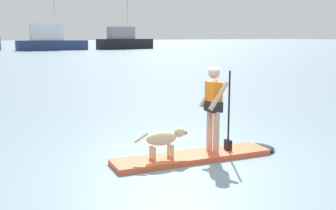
{
  "coord_description": "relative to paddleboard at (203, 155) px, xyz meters",
  "views": [
    {
      "loc": [
        -3.86,
        -6.4,
        2.33
      ],
      "look_at": [
        0.0,
        1.0,
        0.9
      ],
      "focal_mm": 43.38,
      "sensor_mm": 36.0,
      "label": 1
    }
  ],
  "objects": [
    {
      "name": "dog",
      "position": [
        -0.81,
        0.06,
        0.41
      ],
      "size": [
        1.06,
        0.26,
        0.54
      ],
      "color": "#CCB78C",
      "rests_on": "paddleboard"
    },
    {
      "name": "person_paddler",
      "position": [
        0.23,
        -0.02,
        1.01
      ],
      "size": [
        0.62,
        0.5,
        1.65
      ],
      "color": "tan",
      "rests_on": "paddleboard"
    },
    {
      "name": "moored_boat_far_port",
      "position": [
        22.06,
        60.08,
        1.38
      ],
      "size": [
        10.41,
        4.5,
        9.98
      ],
      "color": "black",
      "rests_on": "ground_plane"
    },
    {
      "name": "moored_boat_starboard",
      "position": [
        9.51,
        60.13,
        1.49
      ],
      "size": [
        10.9,
        2.86,
        8.88
      ],
      "color": "navy",
      "rests_on": "ground_plane"
    },
    {
      "name": "ground_plane",
      "position": [
        -0.23,
        0.02,
        -0.05
      ],
      "size": [
        400.0,
        400.0,
        0.0
      ],
      "primitive_type": "plane",
      "color": "gray"
    },
    {
      "name": "paddleboard",
      "position": [
        0.0,
        0.0,
        0.0
      ],
      "size": [
        3.43,
        0.91,
        0.1
      ],
      "color": "#E55933",
      "rests_on": "ground_plane"
    }
  ]
}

